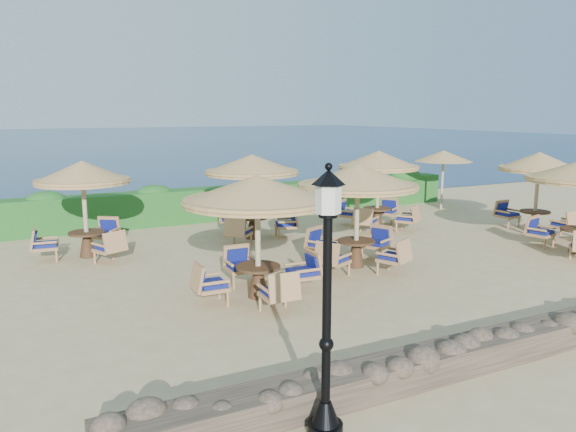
{
  "coord_description": "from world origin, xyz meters",
  "views": [
    {
      "loc": [
        -8.07,
        -12.26,
        3.96
      ],
      "look_at": [
        -1.67,
        0.42,
        1.3
      ],
      "focal_mm": 35.0,
      "sensor_mm": 36.0,
      "label": 1
    }
  ],
  "objects": [
    {
      "name": "stone_wall",
      "position": [
        0.0,
        -6.2,
        0.22
      ],
      "size": [
        15.0,
        0.65,
        0.44
      ],
      "primitive_type": "cube",
      "color": "brown",
      "rests_on": "ground"
    },
    {
      "name": "cafe_set_4",
      "position": [
        -1.28,
        3.66,
        1.94
      ],
      "size": [
        2.92,
        2.92,
        2.65
      ],
      "color": "tan",
      "rests_on": "ground"
    },
    {
      "name": "extra_parasol",
      "position": [
        7.8,
        5.2,
        2.17
      ],
      "size": [
        2.3,
        2.3,
        2.41
      ],
      "color": "tan",
      "rests_on": "ground"
    },
    {
      "name": "cafe_set_3",
      "position": [
        -6.24,
        3.65,
        1.84
      ],
      "size": [
        2.69,
        2.76,
        2.65
      ],
      "color": "tan",
      "rests_on": "ground"
    },
    {
      "name": "cafe_set_1",
      "position": [
        -0.19,
        -0.54,
        1.89
      ],
      "size": [
        3.07,
        3.07,
        2.65
      ],
      "color": "tan",
      "rests_on": "ground"
    },
    {
      "name": "cafe_set_0",
      "position": [
        -3.42,
        -1.63,
        1.91
      ],
      "size": [
        3.18,
        3.18,
        2.65
      ],
      "color": "tan",
      "rests_on": "ground"
    },
    {
      "name": "cafe_set_6",
      "position": [
        7.5,
        0.38,
        1.96
      ],
      "size": [
        2.54,
        2.84,
        2.65
      ],
      "color": "tan",
      "rests_on": "ground"
    },
    {
      "name": "hedge",
      "position": [
        0.0,
        7.2,
        0.6
      ],
      "size": [
        18.0,
        0.9,
        1.2
      ],
      "primitive_type": "cube",
      "color": "#194E1B",
      "rests_on": "ground"
    },
    {
      "name": "cafe_set_5",
      "position": [
        3.17,
        3.24,
        1.81
      ],
      "size": [
        2.74,
        2.74,
        2.65
      ],
      "color": "tan",
      "rests_on": "ground"
    },
    {
      "name": "ground",
      "position": [
        0.0,
        0.0,
        0.0
      ],
      "size": [
        120.0,
        120.0,
        0.0
      ],
      "primitive_type": "plane",
      "color": "tan",
      "rests_on": "ground"
    },
    {
      "name": "lamp_post",
      "position": [
        -4.8,
        -6.8,
        1.55
      ],
      "size": [
        0.44,
        0.44,
        3.31
      ],
      "color": "black",
      "rests_on": "ground"
    },
    {
      "name": "sea",
      "position": [
        0.0,
        70.0,
        0.0
      ],
      "size": [
        160.0,
        160.0,
        0.0
      ],
      "primitive_type": "plane",
      "color": "#0B2049",
      "rests_on": "ground"
    }
  ]
}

